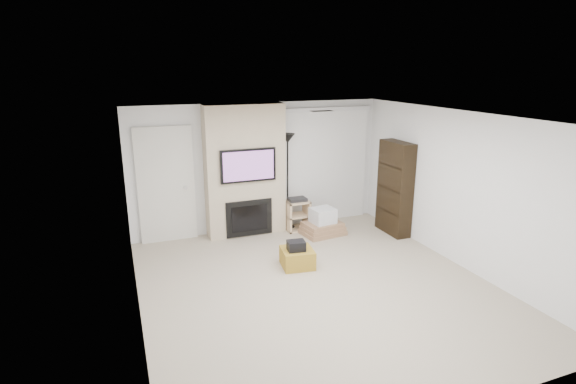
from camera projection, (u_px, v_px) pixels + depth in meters
name	position (u px, v px, depth m)	size (l,w,h in m)	color
floor	(317.00, 287.00, 6.66)	(5.00, 5.50, 0.00)	#B1A38D
ceiling	(321.00, 117.00, 5.98)	(5.00, 5.50, 0.00)	white
wall_back	(259.00, 167.00, 8.79)	(5.00, 2.50, 0.00)	white
wall_front	(454.00, 297.00, 3.86)	(5.00, 2.50, 0.00)	white
wall_left	(132.00, 229.00, 5.45)	(5.50, 2.50, 0.00)	white
wall_right	(460.00, 190.00, 7.19)	(5.50, 2.50, 0.00)	white
hvac_vent	(322.00, 111.00, 6.84)	(0.35, 0.18, 0.01)	silver
ottoman	(297.00, 258.00, 7.31)	(0.50, 0.50, 0.30)	olive
black_bag	(296.00, 246.00, 7.20)	(0.28, 0.22, 0.16)	black
fireplace_wall	(245.00, 172.00, 8.48)	(1.50, 0.47, 2.50)	#C5B395
entry_door	(166.00, 186.00, 8.18)	(1.02, 0.11, 2.14)	silver
vertical_blinds	(325.00, 161.00, 9.23)	(1.98, 0.10, 2.37)	silver
floor_lamp	(288.00, 155.00, 8.67)	(0.28, 0.28, 1.92)	black
av_stand	(297.00, 213.00, 8.90)	(0.45, 0.38, 0.66)	beige
box_stack	(323.00, 224.00, 8.70)	(0.85, 0.69, 0.52)	#A07756
bookshelf	(395.00, 188.00, 8.62)	(0.30, 0.80, 1.80)	black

